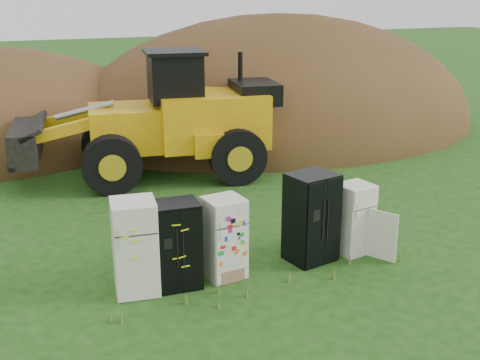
{
  "coord_description": "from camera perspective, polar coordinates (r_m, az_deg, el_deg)",
  "views": [
    {
      "loc": [
        -4.49,
        -10.32,
        5.62
      ],
      "look_at": [
        0.58,
        2.0,
        1.31
      ],
      "focal_mm": 45.0,
      "sensor_mm": 36.0,
      "label": 1
    }
  ],
  "objects": [
    {
      "name": "ground",
      "position": [
        12.58,
        1.04,
        -8.6
      ],
      "size": [
        120.0,
        120.0,
        0.0
      ],
      "primitive_type": "plane",
      "color": "#1B4512",
      "rests_on": "ground"
    },
    {
      "name": "fridge_leftmost",
      "position": [
        11.57,
        -9.91,
        -6.27
      ],
      "size": [
        0.91,
        0.88,
        1.86
      ],
      "primitive_type": null,
      "rotation": [
        0.0,
        0.0,
        -0.13
      ],
      "color": "white",
      "rests_on": "ground"
    },
    {
      "name": "fridge_black_right",
      "position": [
        12.8,
        6.76,
        -3.55
      ],
      "size": [
        1.11,
        0.98,
        1.92
      ],
      "primitive_type": null,
      "rotation": [
        0.0,
        0.0,
        0.21
      ],
      "color": "black",
      "rests_on": "ground"
    },
    {
      "name": "dirt_mound_right",
      "position": [
        25.34,
        3.53,
        5.08
      ],
      "size": [
        17.21,
        12.62,
        9.2
      ],
      "primitive_type": "ellipsoid",
      "color": "#483217",
      "rests_on": "ground"
    },
    {
      "name": "wheel_loader",
      "position": [
        18.27,
        -9.09,
        6.01
      ],
      "size": [
        8.29,
        4.31,
        3.83
      ],
      "primitive_type": null,
      "rotation": [
        0.0,
        0.0,
        -0.14
      ],
      "color": "orange",
      "rests_on": "ground"
    },
    {
      "name": "fridge_black_side",
      "position": [
        11.72,
        -6.1,
        -6.12
      ],
      "size": [
        0.95,
        0.77,
        1.73
      ],
      "primitive_type": null,
      "rotation": [
        0.0,
        0.0,
        -0.06
      ],
      "color": "black",
      "rests_on": "ground"
    },
    {
      "name": "fridge_sticker",
      "position": [
        12.04,
        -1.52,
        -5.49
      ],
      "size": [
        0.82,
        0.77,
        1.67
      ],
      "primitive_type": null,
      "rotation": [
        0.0,
        0.0,
        0.12
      ],
      "color": "white",
      "rests_on": "ground"
    },
    {
      "name": "fridge_open_door",
      "position": [
        13.37,
        10.71,
        -3.61
      ],
      "size": [
        0.82,
        0.77,
        1.57
      ],
      "primitive_type": null,
      "rotation": [
        0.0,
        0.0,
        0.18
      ],
      "color": "white",
      "rests_on": "ground"
    }
  ]
}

